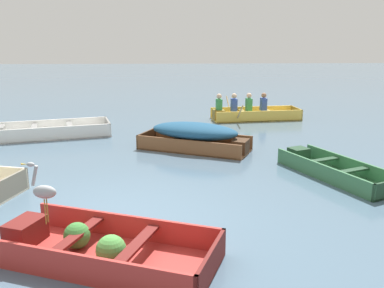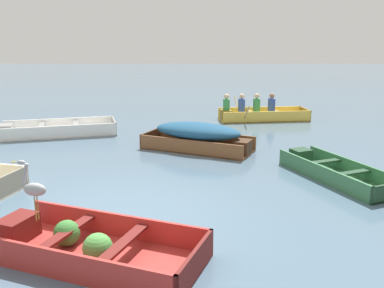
{
  "view_description": "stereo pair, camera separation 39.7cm",
  "coord_description": "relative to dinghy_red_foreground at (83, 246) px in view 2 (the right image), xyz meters",
  "views": [
    {
      "loc": [
        0.89,
        -6.43,
        2.85
      ],
      "look_at": [
        1.33,
        3.44,
        0.35
      ],
      "focal_mm": 40.0,
      "sensor_mm": 36.0,
      "label": 1
    },
    {
      "loc": [
        1.29,
        -6.44,
        2.85
      ],
      "look_at": [
        1.33,
        3.44,
        0.35
      ],
      "focal_mm": 40.0,
      "sensor_mm": 36.0,
      "label": 2
    }
  ],
  "objects": [
    {
      "name": "ground_plane",
      "position": [
        0.14,
        1.28,
        -0.15
      ],
      "size": [
        80.0,
        80.0,
        0.0
      ],
      "primitive_type": "plane",
      "color": "slate"
    },
    {
      "name": "dinghy_red_foreground",
      "position": [
        0.0,
        0.0,
        0.0
      ],
      "size": [
        3.14,
        2.19,
        0.43
      ],
      "color": "#AD2D28",
      "rests_on": "ground"
    },
    {
      "name": "skiff_wooden_brown_near_moored",
      "position": [
        1.6,
        5.5,
        0.25
      ],
      "size": [
        3.0,
        2.14,
        0.7
      ],
      "color": "brown",
      "rests_on": "ground"
    },
    {
      "name": "skiff_white_mid_moored",
      "position": [
        -2.67,
        7.17,
        -0.02
      ],
      "size": [
        3.48,
        2.04,
        0.39
      ],
      "color": "white",
      "rests_on": "ground"
    },
    {
      "name": "skiff_green_outer_moored",
      "position": [
        4.35,
        3.29,
        -0.03
      ],
      "size": [
        1.92,
        2.89,
        0.34
      ],
      "color": "#387047",
      "rests_on": "ground"
    },
    {
      "name": "rowboat_yellow_with_crew",
      "position": [
        3.69,
        9.55,
        0.1
      ],
      "size": [
        3.15,
        2.27,
        0.93
      ],
      "color": "#E5BC47",
      "rests_on": "ground"
    },
    {
      "name": "heron_on_dinghy",
      "position": [
        -0.68,
        0.2,
        0.74
      ],
      "size": [
        0.46,
        0.2,
        0.84
      ],
      "color": "olive",
      "rests_on": "dinghy_red_foreground"
    }
  ]
}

